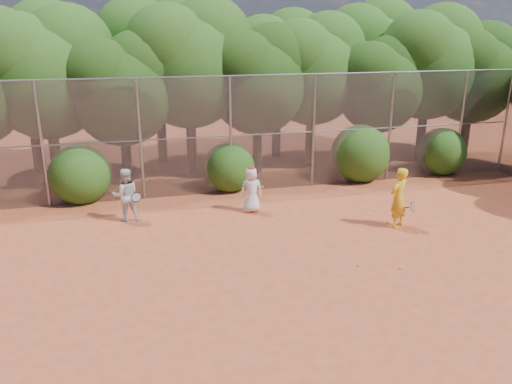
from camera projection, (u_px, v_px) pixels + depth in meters
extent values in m
plane|color=#A94426|center=(320.00, 262.00, 12.28)|extent=(80.00, 80.00, 0.00)
cylinder|color=gray|center=(42.00, 146.00, 15.54)|extent=(0.09, 0.09, 4.00)
cylinder|color=gray|center=(140.00, 140.00, 16.24)|extent=(0.09, 0.09, 4.00)
cylinder|color=gray|center=(231.00, 136.00, 16.95)|extent=(0.09, 0.09, 4.00)
cylinder|color=gray|center=(314.00, 132.00, 17.65)|extent=(0.09, 0.09, 4.00)
cylinder|color=gray|center=(390.00, 128.00, 18.36)|extent=(0.09, 0.09, 4.00)
cylinder|color=gray|center=(461.00, 124.00, 19.06)|extent=(0.09, 0.09, 4.00)
cylinder|color=gray|center=(259.00, 75.00, 16.56)|extent=(20.00, 0.05, 0.05)
cylinder|color=gray|center=(259.00, 134.00, 17.18)|extent=(20.00, 0.04, 0.04)
cube|color=slate|center=(259.00, 134.00, 17.18)|extent=(20.00, 0.02, 4.00)
cylinder|color=gray|center=(506.00, 122.00, 19.53)|extent=(0.09, 0.09, 4.00)
cylinder|color=black|center=(55.00, 151.00, 18.07)|extent=(0.38, 0.38, 2.52)
sphere|color=#214B12|center=(46.00, 81.00, 17.30)|extent=(4.03, 4.03, 4.03)
sphere|color=#214B12|center=(68.00, 50.00, 17.55)|extent=(3.23, 3.23, 3.23)
sphere|color=#214B12|center=(19.00, 58.00, 16.60)|extent=(3.02, 3.02, 3.02)
cylinder|color=black|center=(126.00, 156.00, 18.07)|extent=(0.36, 0.36, 2.17)
sphere|color=black|center=(122.00, 97.00, 17.40)|extent=(3.47, 3.47, 3.47)
sphere|color=black|center=(140.00, 70.00, 17.62)|extent=(2.78, 2.78, 2.78)
sphere|color=black|center=(101.00, 77.00, 16.81)|extent=(2.60, 2.60, 2.60)
cylinder|color=black|center=(191.00, 140.00, 19.50)|extent=(0.39, 0.39, 2.66)
sphere|color=#214B12|center=(189.00, 72.00, 18.69)|extent=(4.26, 4.26, 4.26)
sphere|color=#214B12|center=(209.00, 42.00, 18.95)|extent=(3.40, 3.40, 3.40)
sphere|color=#214B12|center=(168.00, 48.00, 17.95)|extent=(3.19, 3.19, 3.19)
cylinder|color=black|center=(257.00, 144.00, 19.59)|extent=(0.37, 0.37, 2.27)
sphere|color=black|center=(257.00, 87.00, 18.90)|extent=(3.64, 3.64, 3.64)
sphere|color=black|center=(273.00, 61.00, 19.12)|extent=(2.91, 2.91, 2.91)
sphere|color=black|center=(242.00, 68.00, 18.27)|extent=(2.73, 2.73, 2.73)
cylinder|color=black|center=(310.00, 135.00, 20.89)|extent=(0.38, 0.38, 2.45)
sphere|color=#214B12|center=(312.00, 77.00, 20.14)|extent=(3.92, 3.92, 3.92)
sphere|color=#214B12|center=(328.00, 51.00, 20.38)|extent=(3.14, 3.14, 3.14)
sphere|color=#214B12|center=(299.00, 57.00, 19.47)|extent=(2.94, 2.94, 2.94)
cylinder|color=black|center=(375.00, 141.00, 20.61)|extent=(0.36, 0.36, 2.10)
sphere|color=black|center=(379.00, 91.00, 19.97)|extent=(3.36, 3.36, 3.36)
sphere|color=black|center=(392.00, 68.00, 20.18)|extent=(2.69, 2.69, 2.69)
sphere|color=black|center=(370.00, 74.00, 19.39)|extent=(2.52, 2.52, 2.52)
cylinder|color=black|center=(422.00, 129.00, 21.68)|extent=(0.39, 0.39, 2.59)
sphere|color=#214B12|center=(428.00, 70.00, 20.88)|extent=(4.14, 4.14, 4.14)
sphere|color=#214B12|center=(442.00, 43.00, 21.14)|extent=(3.32, 3.32, 3.32)
sphere|color=#214B12|center=(419.00, 50.00, 20.17)|extent=(3.11, 3.11, 3.11)
cylinder|color=black|center=(466.00, 132.00, 21.91)|extent=(0.37, 0.37, 2.31)
sphere|color=black|center=(472.00, 79.00, 21.21)|extent=(3.70, 3.70, 3.70)
sphere|color=black|center=(485.00, 56.00, 21.43)|extent=(2.96, 2.96, 2.96)
sphere|color=black|center=(466.00, 62.00, 20.57)|extent=(2.77, 2.77, 2.77)
cylinder|color=black|center=(35.00, 138.00, 19.94)|extent=(0.39, 0.39, 2.62)
sphere|color=#214B12|center=(26.00, 72.00, 19.13)|extent=(4.20, 4.20, 4.20)
sphere|color=#214B12|center=(47.00, 43.00, 19.39)|extent=(3.36, 3.36, 3.36)
sphere|color=#214B12|center=(0.00, 50.00, 18.41)|extent=(3.15, 3.15, 3.15)
cylinder|color=black|center=(161.00, 129.00, 21.27)|extent=(0.40, 0.40, 2.80)
sphere|color=#214B12|center=(157.00, 63.00, 20.41)|extent=(4.48, 4.48, 4.48)
sphere|color=#214B12|center=(177.00, 34.00, 20.69)|extent=(3.58, 3.58, 3.58)
sphere|color=#214B12|center=(136.00, 40.00, 19.64)|extent=(3.36, 3.36, 3.36)
cylinder|color=black|center=(276.00, 128.00, 22.12)|extent=(0.38, 0.38, 2.52)
sphere|color=#214B12|center=(277.00, 71.00, 21.35)|extent=(4.03, 4.03, 4.03)
sphere|color=#214B12|center=(293.00, 46.00, 21.59)|extent=(3.23, 3.23, 3.23)
sphere|color=#214B12|center=(263.00, 52.00, 20.65)|extent=(3.02, 3.02, 3.02)
cylinder|color=black|center=(363.00, 119.00, 23.70)|extent=(0.40, 0.40, 2.73)
sphere|color=#214B12|center=(367.00, 61.00, 22.86)|extent=(4.37, 4.37, 4.37)
sphere|color=#214B12|center=(382.00, 36.00, 23.13)|extent=(3.49, 3.49, 3.49)
sphere|color=#214B12|center=(356.00, 42.00, 22.11)|extent=(3.28, 3.28, 3.28)
sphere|color=#214B12|center=(80.00, 172.00, 16.36)|extent=(2.00, 2.00, 2.00)
sphere|color=#214B12|center=(229.00, 165.00, 17.57)|extent=(1.80, 1.80, 1.80)
sphere|color=#214B12|center=(360.00, 151.00, 18.68)|extent=(2.20, 2.20, 2.20)
sphere|color=#214B12|center=(442.00, 150.00, 19.55)|extent=(1.90, 1.90, 1.90)
imported|color=yellow|center=(398.00, 198.00, 14.20)|extent=(0.77, 0.68, 1.76)
torus|color=black|center=(412.00, 207.00, 14.17)|extent=(0.28, 0.30, 0.30)
cylinder|color=black|center=(404.00, 208.00, 14.27)|extent=(0.23, 0.20, 0.11)
imported|color=white|center=(251.00, 190.00, 15.45)|extent=(0.70, 0.45, 1.43)
ellipsoid|color=maroon|center=(251.00, 169.00, 15.23)|extent=(0.22, 0.22, 0.13)
sphere|color=#CCE529|center=(262.00, 187.00, 15.29)|extent=(0.07, 0.07, 0.07)
imported|color=silver|center=(126.00, 195.00, 14.71)|extent=(0.82, 0.66, 1.60)
torus|color=black|center=(136.00, 197.00, 14.51)|extent=(0.34, 0.27, 0.25)
cylinder|color=black|center=(138.00, 200.00, 14.71)|extent=(0.07, 0.23, 0.21)
sphere|color=#CCE529|center=(419.00, 232.00, 13.96)|extent=(0.07, 0.07, 0.07)
sphere|color=#CCE529|center=(387.00, 222.00, 14.70)|extent=(0.07, 0.07, 0.07)
sphere|color=#CCE529|center=(401.00, 268.00, 11.91)|extent=(0.07, 0.07, 0.07)
sphere|color=#CCE529|center=(358.00, 265.00, 12.05)|extent=(0.07, 0.07, 0.07)
sphere|color=#CCE529|center=(374.00, 210.00, 15.71)|extent=(0.07, 0.07, 0.07)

